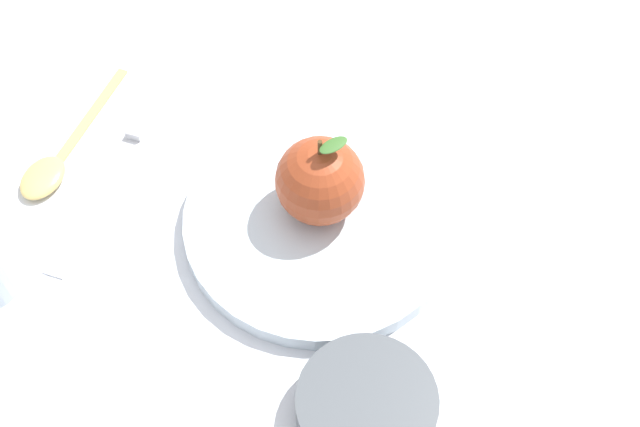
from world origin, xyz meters
The scene contains 6 objects.
ground_plane centered at (0.00, 0.00, 0.00)m, with size 2.40×2.40×0.00m, color silver.
dinner_plate centered at (0.04, -0.02, 0.01)m, with size 0.23×0.23×0.02m.
apple centered at (0.04, -0.01, 0.05)m, with size 0.07×0.07×0.09m.
side_bowl centered at (0.07, -0.18, 0.02)m, with size 0.10×0.10×0.03m.
knife centered at (-0.14, 0.05, 0.00)m, with size 0.08×0.22×0.01m.
spoon centered at (-0.20, 0.04, 0.01)m, with size 0.08×0.16×0.01m.
Camera 1 is at (0.05, -0.39, 0.59)m, focal length 47.31 mm.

